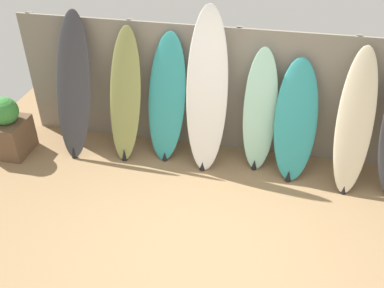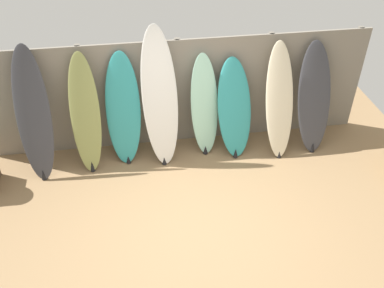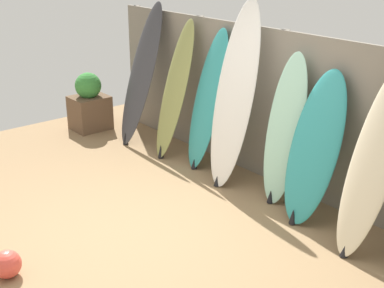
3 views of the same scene
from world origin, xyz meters
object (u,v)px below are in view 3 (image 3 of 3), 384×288
Objects in this scene: surfboard_charcoal_0 at (141,75)px; surfboard_teal_5 at (314,149)px; beach_ball at (7,264)px; surfboard_olive_1 at (175,91)px; surfboard_white_3 at (235,96)px; surfboard_cream_6 at (374,161)px; surfboard_seafoam_4 at (284,131)px; surfboard_teal_2 at (207,101)px; planter_box at (89,104)px.

surfboard_teal_5 is (2.99, 0.03, -0.19)m from surfboard_charcoal_0.
surfboard_charcoal_0 reaches higher than beach_ball.
surfboard_white_3 is at bearing -0.05° from surfboard_olive_1.
beach_ball is at bearing -108.70° from surfboard_teal_5.
surfboard_teal_5 is at bearing 175.35° from surfboard_cream_6.
surfboard_white_3 is at bearing -173.24° from surfboard_seafoam_4.
surfboard_olive_1 is 0.56m from surfboard_teal_2.
surfboard_cream_6 is 2.01× the size of planter_box.
planter_box is at bearing -172.59° from surfboard_seafoam_4.
beach_ball is (-0.96, -2.85, -0.64)m from surfboard_teal_5.
surfboard_cream_6 is at bearing -4.65° from surfboard_teal_5.
surfboard_seafoam_4 is at bearing 173.62° from surfboard_cream_6.
surfboard_olive_1 reaches higher than surfboard_teal_5.
surfboard_white_3 reaches higher than planter_box.
beach_ball is at bearing -86.17° from surfboard_white_3.
surfboard_olive_1 reaches higher than surfboard_teal_2.
surfboard_olive_1 is 7.26× the size of beach_ball.
surfboard_charcoal_0 is 3.00m from surfboard_teal_5.
surfboard_cream_6 is (1.16, -0.13, 0.06)m from surfboard_seafoam_4.
surfboard_charcoal_0 reaches higher than planter_box.
planter_box is (-3.90, -0.37, -0.37)m from surfboard_teal_5.
planter_box is at bearing -167.37° from surfboard_olive_1.
surfboard_cream_6 is at bearing 3.95° from planter_box.
surfboard_olive_1 is 1.09× the size of surfboard_seafoam_4.
surfboard_olive_1 is at bearing 179.95° from surfboard_white_3.
surfboard_olive_1 is 3.21m from beach_ball.
surfboard_teal_5 is (2.27, 0.01, -0.11)m from surfboard_olive_1.
surfboard_white_3 is at bearing 0.65° from surfboard_charcoal_0.
surfboard_teal_5 reaches higher than planter_box.
surfboard_teal_5 is at bearing 0.21° from surfboard_olive_1.
beach_ball is at bearing -54.24° from surfboard_charcoal_0.
surfboard_charcoal_0 is 3.69m from surfboard_cream_6.
surfboard_charcoal_0 reaches higher than surfboard_seafoam_4.
surfboard_white_3 is at bearing 178.52° from surfboard_cream_6.
surfboard_white_3 is (1.11, -0.00, 0.18)m from surfboard_olive_1.
surfboard_cream_6 reaches higher than planter_box.
surfboard_teal_2 reaches higher than surfboard_teal_5.
surfboard_cream_6 is at bearing -0.94° from surfboard_olive_1.
surfboard_charcoal_0 is 1.09× the size of surfboard_olive_1.
beach_ball is at bearing -99.75° from surfboard_seafoam_4.
surfboard_olive_1 is at bearing 1.72° from surfboard_charcoal_0.
surfboard_teal_2 is 1.12× the size of surfboard_teal_5.
surfboard_charcoal_0 is 1.11× the size of surfboard_cream_6.
surfboard_seafoam_4 is 0.94× the size of surfboard_cream_6.
surfboard_olive_1 is 2.05× the size of planter_box.
surfboard_white_3 reaches higher than surfboard_teal_2.
beach_ball is at bearing -120.76° from surfboard_cream_6.
planter_box reaches higher than beach_ball.
surfboard_seafoam_4 is (0.69, 0.08, -0.25)m from surfboard_white_3.
surfboard_cream_6 is at bearing -3.09° from surfboard_teal_2.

